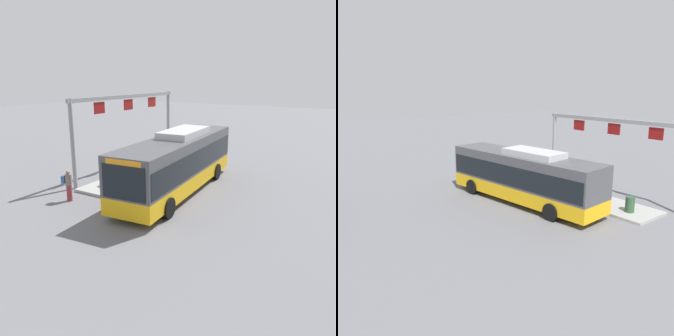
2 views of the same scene
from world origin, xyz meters
The scene contains 7 objects.
ground_plane centered at (0.00, 0.00, 0.00)m, with size 120.00×120.00×0.00m, color slate.
platform_curb centered at (-1.86, -3.59, 0.08)m, with size 10.00×2.80×0.16m, color #9E9E99.
bus_main centered at (-0.01, 0.00, 1.81)m, with size 11.12×3.43×3.46m.
person_boarding centered at (4.29, -4.16, 0.89)m, with size 0.51×0.60×1.67m.
person_waiting_near centered at (1.12, -3.60, 1.05)m, with size 0.37×0.54×1.67m.
platform_sign_gantry centered at (-2.61, -5.38, 3.83)m, with size 10.90×0.24×5.20m.
trash_bin centered at (-5.46, -3.31, 0.61)m, with size 0.52×0.52×0.90m, color #2D5133.
Camera 1 is at (16.13, 9.09, 6.37)m, focal length 36.46 mm.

